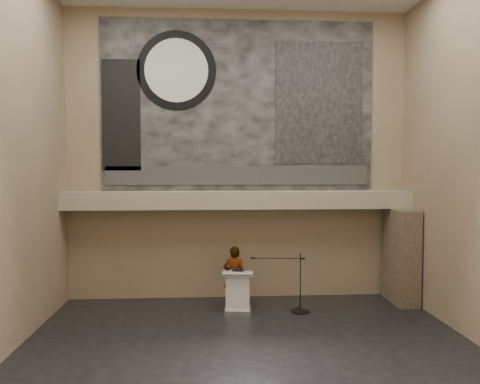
{
  "coord_description": "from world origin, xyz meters",
  "views": [
    {
      "loc": [
        -0.84,
        -9.87,
        3.89
      ],
      "look_at": [
        0.0,
        3.2,
        3.2
      ],
      "focal_mm": 35.0,
      "sensor_mm": 36.0,
      "label": 1
    }
  ],
  "objects": [
    {
      "name": "speaker_person",
      "position": [
        -0.17,
        3.04,
        0.85
      ],
      "size": [
        0.69,
        0.53,
        1.69
      ],
      "primitive_type": "imported",
      "rotation": [
        0.0,
        0.0,
        2.93
      ],
      "color": "silver",
      "rests_on": "floor"
    },
    {
      "name": "soffit",
      "position": [
        0.0,
        3.6,
        2.95
      ],
      "size": [
        10.0,
        0.8,
        0.5
      ],
      "primitive_type": "cube",
      "color": "gray",
      "rests_on": "wall_back"
    },
    {
      "name": "banner_clock_face",
      "position": [
        -1.8,
        3.91,
        6.7
      ],
      "size": [
        1.84,
        0.02,
        1.84
      ],
      "primitive_type": "cylinder",
      "rotation": [
        1.57,
        0.0,
        0.0
      ],
      "color": "silver",
      "rests_on": "banner"
    },
    {
      "name": "banner_brick_print",
      "position": [
        -3.4,
        3.93,
        5.4
      ],
      "size": [
        1.1,
        0.02,
        3.2
      ],
      "primitive_type": "cube",
      "color": "black",
      "rests_on": "banner"
    },
    {
      "name": "lectern",
      "position": [
        -0.1,
        2.55,
        0.55
      ],
      "size": [
        0.86,
        0.65,
        1.14
      ],
      "rotation": [
        0.0,
        0.0,
        -0.09
      ],
      "color": "silver",
      "rests_on": "floor"
    },
    {
      "name": "binder",
      "position": [
        -0.1,
        2.55,
        1.12
      ],
      "size": [
        0.37,
        0.33,
        0.04
      ],
      "primitive_type": "cube",
      "rotation": [
        0.0,
        0.0,
        -0.37
      ],
      "color": "black",
      "rests_on": "lectern"
    },
    {
      "name": "sprinkler_right",
      "position": [
        1.9,
        3.55,
        2.67
      ],
      "size": [
        0.04,
        0.04,
        0.06
      ],
      "primitive_type": "cylinder",
      "color": "#B2893D",
      "rests_on": "soffit"
    },
    {
      "name": "banner_clock_rim",
      "position": [
        -1.8,
        3.93,
        6.7
      ],
      "size": [
        2.3,
        0.02,
        2.3
      ],
      "primitive_type": "cylinder",
      "rotation": [
        1.57,
        0.0,
        0.0
      ],
      "color": "black",
      "rests_on": "banner"
    },
    {
      "name": "papers",
      "position": [
        -0.19,
        2.51,
        1.1
      ],
      "size": [
        0.25,
        0.33,
        0.0
      ],
      "primitive_type": "cube",
      "rotation": [
        0.0,
        0.0,
        0.1
      ],
      "color": "silver",
      "rests_on": "lectern"
    },
    {
      "name": "banner_text_strip",
      "position": [
        0.0,
        3.93,
        3.65
      ],
      "size": [
        7.76,
        0.02,
        0.55
      ],
      "primitive_type": "cube",
      "color": "#2C2C2C",
      "rests_on": "banner"
    },
    {
      "name": "sprinkler_left",
      "position": [
        -1.6,
        3.55,
        2.67
      ],
      "size": [
        0.04,
        0.04,
        0.06
      ],
      "primitive_type": "cylinder",
      "color": "#B2893D",
      "rests_on": "soffit"
    },
    {
      "name": "banner_building_print",
      "position": [
        2.4,
        3.93,
        5.8
      ],
      "size": [
        2.6,
        0.02,
        3.6
      ],
      "primitive_type": "cube",
      "color": "black",
      "rests_on": "banner"
    },
    {
      "name": "wall_front",
      "position": [
        0.0,
        -4.0,
        4.25
      ],
      "size": [
        10.0,
        0.02,
        8.5
      ],
      "primitive_type": "cube",
      "color": "#826A52",
      "rests_on": "floor"
    },
    {
      "name": "banner",
      "position": [
        0.0,
        3.97,
        5.7
      ],
      "size": [
        8.0,
        0.05,
        5.0
      ],
      "primitive_type": "cube",
      "color": "black",
      "rests_on": "wall_back"
    },
    {
      "name": "wall_right",
      "position": [
        5.0,
        0.0,
        4.25
      ],
      "size": [
        0.02,
        8.0,
        8.5
      ],
      "primitive_type": "cube",
      "color": "#826A52",
      "rests_on": "floor"
    },
    {
      "name": "stone_pier",
      "position": [
        4.65,
        3.15,
        1.35
      ],
      "size": [
        0.6,
        1.4,
        2.7
      ],
      "primitive_type": "cube",
      "color": "#46392B",
      "rests_on": "floor"
    },
    {
      "name": "mic_stand",
      "position": [
        1.53,
        2.43,
        0.25
      ],
      "size": [
        1.6,
        0.52,
        1.6
      ],
      "rotation": [
        0.0,
        0.0,
        -0.1
      ],
      "color": "black",
      "rests_on": "floor"
    },
    {
      "name": "wall_back",
      "position": [
        0.0,
        4.0,
        4.25
      ],
      "size": [
        10.0,
        0.02,
        8.5
      ],
      "primitive_type": "cube",
      "color": "#826A52",
      "rests_on": "floor"
    },
    {
      "name": "floor",
      "position": [
        0.0,
        0.0,
        0.0
      ],
      "size": [
        10.0,
        10.0,
        0.0
      ],
      "primitive_type": "plane",
      "color": "black",
      "rests_on": "ground"
    },
    {
      "name": "wall_left",
      "position": [
        -5.0,
        0.0,
        4.25
      ],
      "size": [
        0.02,
        8.0,
        8.5
      ],
      "primitive_type": "cube",
      "color": "#826A52",
      "rests_on": "floor"
    }
  ]
}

